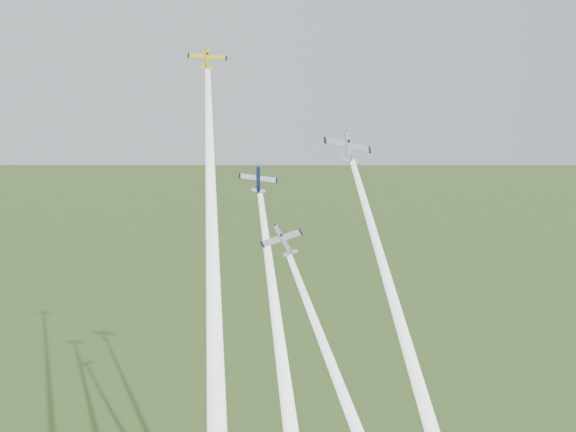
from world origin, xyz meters
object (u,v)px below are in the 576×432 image
object	(u,v)px
plane_yellow	(207,58)
plane_navy	(258,180)
plane_silver_low	(283,240)
plane_silver_right	(348,147)

from	to	relation	value
plane_yellow	plane_navy	distance (m)	22.24
plane_navy	plane_silver_low	bearing A→B (deg)	-76.12
plane_navy	plane_yellow	bearing A→B (deg)	150.24
plane_navy	plane_silver_right	distance (m)	16.20
plane_silver_right	plane_silver_low	distance (m)	20.47
plane_navy	plane_silver_right	world-z (taller)	plane_silver_right
plane_yellow	plane_silver_low	xyz separation A→B (m)	(11.21, -14.32, -28.64)
plane_yellow	plane_silver_right	world-z (taller)	plane_yellow
plane_yellow	plane_silver_low	bearing A→B (deg)	-51.61
plane_silver_right	plane_silver_low	size ratio (longest dim) A/B	1.19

